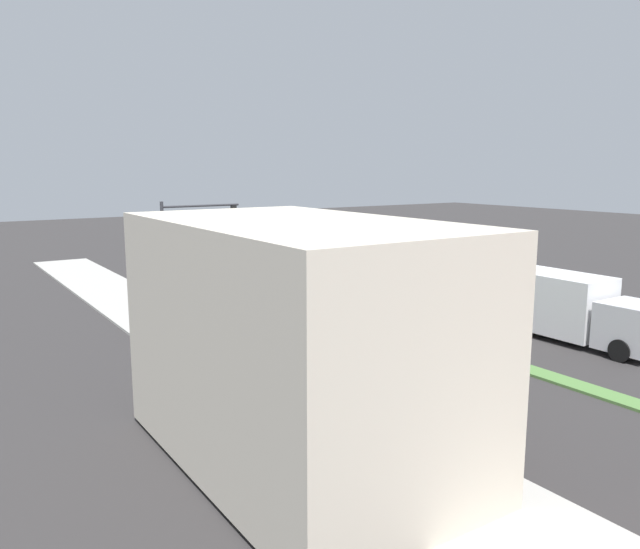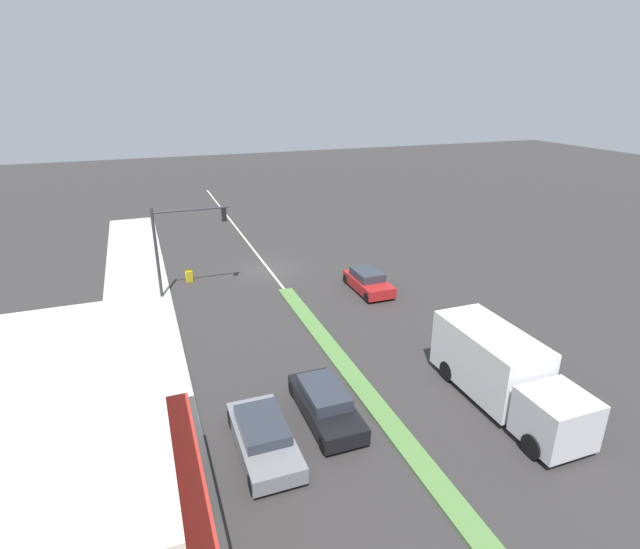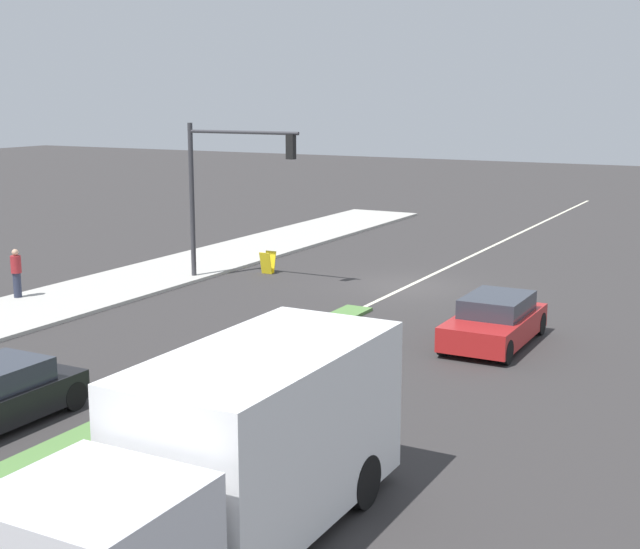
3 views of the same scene
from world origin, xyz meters
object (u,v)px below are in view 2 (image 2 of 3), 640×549
at_px(delivery_truck, 502,371).
at_px(suv_black, 325,403).
at_px(warning_aframe_sign, 189,276).
at_px(suv_grey, 264,437).
at_px(traffic_signal_main, 179,236).
at_px(hatchback_red, 368,281).
at_px(pedestrian, 106,332).

relative_size(delivery_truck, suv_black, 1.65).
relative_size(warning_aframe_sign, suv_grey, 0.19).
bearing_deg(traffic_signal_main, delivery_truck, 124.61).
bearing_deg(delivery_truck, suv_black, -12.25).
relative_size(traffic_signal_main, suv_grey, 1.24).
xyz_separation_m(suv_grey, hatchback_red, (-10.00, -12.24, 0.05)).
relative_size(pedestrian, warning_aframe_sign, 1.93).
bearing_deg(pedestrian, warning_aframe_sign, -121.76).
xyz_separation_m(pedestrian, warning_aframe_sign, (-4.87, -7.87, -0.54)).
relative_size(traffic_signal_main, delivery_truck, 0.75).
distance_m(traffic_signal_main, warning_aframe_sign, 4.09).
relative_size(delivery_truck, hatchback_red, 1.83).
bearing_deg(warning_aframe_sign, delivery_truck, 120.25).
distance_m(suv_grey, suv_black, 2.99).
relative_size(traffic_signal_main, hatchback_red, 1.37).
bearing_deg(pedestrian, delivery_truck, 146.25).
xyz_separation_m(warning_aframe_sign, hatchback_red, (-10.62, 5.47, 0.21)).
xyz_separation_m(traffic_signal_main, suv_grey, (-1.12, 15.62, -3.31)).
xyz_separation_m(traffic_signal_main, suv_black, (-3.92, 14.56, -3.28)).
height_order(suv_black, hatchback_red, hatchback_red).
distance_m(delivery_truck, suv_black, 7.42).
xyz_separation_m(delivery_truck, hatchback_red, (0.00, -12.74, -0.83)).
xyz_separation_m(traffic_signal_main, hatchback_red, (-11.12, 3.38, -3.26)).
relative_size(warning_aframe_sign, delivery_truck, 0.11).
height_order(traffic_signal_main, suv_grey, traffic_signal_main).
xyz_separation_m(pedestrian, suv_black, (-8.29, 8.79, -0.35)).
bearing_deg(delivery_truck, hatchback_red, -90.00).
height_order(warning_aframe_sign, suv_black, suv_black).
relative_size(pedestrian, suv_grey, 0.36).
bearing_deg(traffic_signal_main, pedestrian, 52.87).
xyz_separation_m(warning_aframe_sign, delivery_truck, (-10.62, 18.22, 1.04)).
bearing_deg(suv_grey, pedestrian, -60.83).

